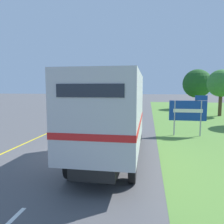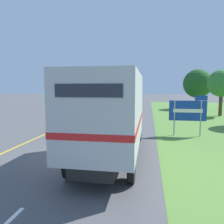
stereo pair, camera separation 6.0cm
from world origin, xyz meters
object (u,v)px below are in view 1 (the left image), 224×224
Objects in this scene: highway_sign at (189,111)px; roadside_tree_mid at (221,83)px; horse_trailer_truck at (112,113)px; lead_car_white at (104,107)px; roadside_tree_far at (197,84)px.

roadside_tree_mid is at bearing 64.56° from highway_sign.
highway_sign is at bearing 52.33° from horse_trailer_truck.
horse_trailer_truck is 1.75× the size of lead_car_white.
highway_sign is (4.15, 5.37, -0.42)m from horse_trailer_truck.
horse_trailer_truck is 1.57× the size of roadside_tree_mid.
lead_car_white is at bearing 102.66° from horse_trailer_truck.
roadside_tree_far reaches higher than lead_car_white.
horse_trailer_truck is 3.05× the size of highway_sign.
highway_sign is (7.59, -9.96, 0.71)m from lead_car_white.
roadside_tree_mid reaches higher than highway_sign.
roadside_tree_far is at bearing 70.82° from horse_trailer_truck.
roadside_tree_far is (4.58, 19.71, 2.14)m from highway_sign.
roadside_tree_far is at bearing 38.73° from lead_car_white.
lead_car_white is (-3.44, 15.33, -1.13)m from horse_trailer_truck.
highway_sign is at bearing -103.07° from roadside_tree_far.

